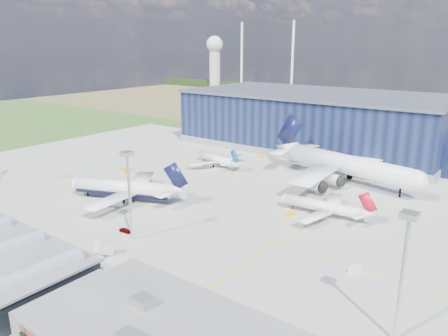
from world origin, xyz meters
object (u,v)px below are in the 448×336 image
hangar (321,123)px  car_b (7,234)px  airstair (105,251)px  light_mast_center (129,182)px  airliner_red (322,201)px  gse_van_c (106,273)px  airliner_navy (122,180)px  gse_cart_a (356,270)px  light_mast_east (404,257)px  airliner_widebody (349,155)px  gse_tug_b (290,214)px  gse_van_a (198,306)px  car_a (125,230)px  airliner_regional (216,155)px  gse_tug_a (126,170)px  gse_tug_c (261,156)px

hangar → car_b: size_ratio=40.94×
airstair → light_mast_center: bearing=109.3°
hangar → airliner_red: hangar is taller
airstair → car_b: airstair is taller
light_mast_center → gse_van_c: size_ratio=4.71×
airliner_navy → gse_cart_a: (75.88, 0.14, -6.02)m
airliner_navy → airstair: (26.54, -28.03, -5.21)m
car_b → gse_cart_a: bearing=-74.2°
airliner_navy → gse_van_c: 48.69m
light_mast_east → airliner_widebody: size_ratio=0.36×
airliner_navy → gse_tug_b: airliner_navy is taller
airliner_red → hangar: bearing=-68.4°
gse_van_a → car_a: size_ratio=1.55×
airliner_regional → car_a: airliner_regional is taller
gse_van_c → airstair: size_ratio=1.06×
gse_tug_a → gse_tug_c: size_ratio=1.21×
gse_cart_a → airstair: (-49.35, -28.17, 0.81)m
gse_tug_a → gse_tug_c: bearing=53.5°
airliner_navy → gse_tug_b: 53.02m
airliner_navy → gse_tug_c: 72.83m
light_mast_center → gse_van_c: light_mast_center is taller
gse_tug_a → gse_cart_a: size_ratio=1.24×
gse_cart_a → airstair: bearing=-142.2°
car_a → airliner_red: bearing=-46.6°
gse_tug_c → gse_van_a: bearing=-56.2°
airliner_red → gse_van_c: (-21.50, -59.78, -3.54)m
gse_tug_c → gse_van_c: size_ratio=0.65×
airliner_red → gse_tug_b: (-7.42, -5.23, -4.09)m
light_mast_center → airliner_navy: bearing=143.7°
airstair → airliner_regional: bearing=117.8°
gse_cart_a → gse_tug_c: bearing=142.4°
gse_tug_b → gse_van_c: 56.34m
gse_cart_a → airstair: airstair is taller
airliner_red → airliner_widebody: airliner_widebody is taller
hangar → airliner_regional: bearing=-108.6°
airliner_navy → airliner_regional: size_ratio=1.48×
gse_tug_a → car_a: bearing=-46.8°
light_mast_center → gse_tug_c: size_ratio=7.27×
gse_tug_b → car_a: 46.64m
gse_van_a → airstair: size_ratio=1.22×
hangar → car_b: hangar is taller
hangar → gse_tug_b: hangar is taller
gse_van_c → airstair: airstair is taller
gse_tug_c → gse_van_c: bearing=-67.8°
airliner_widebody → airliner_regional: (-51.55, -10.17, -5.90)m
gse_tug_a → gse_cart_a: (100.15, -21.48, -0.13)m
airliner_regional → gse_tug_c: 23.90m
gse_tug_b → gse_cart_a: bearing=-27.4°
airliner_widebody → gse_tug_c: 46.96m
airstair → hangar: bearing=101.7°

